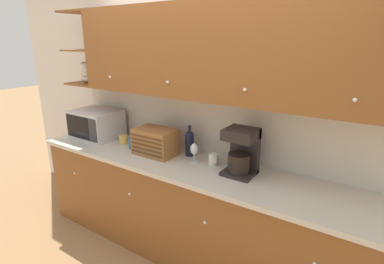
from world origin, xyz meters
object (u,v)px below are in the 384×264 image
Objects in this scene: wine_glass at (194,150)px; microwave at (96,124)px; bread_box at (156,142)px; wine_bottle at (190,142)px; mug at (213,159)px; mug_patterned_third at (124,139)px; mug_blue_second at (133,143)px; coffee_maker at (241,151)px.

microwave is at bearing 179.28° from wine_glass.
bread_box reaches higher than wine_glass.
mug is (0.29, -0.07, -0.08)m from wine_bottle.
mug_patterned_third is 0.20m from mug_blue_second.
mug is at bearing 5.51° from mug_blue_second.
wine_glass is at bearing 2.60° from mug_blue_second.
mug_patterned_third is at bearing -178.65° from mug.
mug_blue_second is 1.04× the size of mug.
microwave is at bearing 175.28° from mug_blue_second.
mug_blue_second is 0.58× the size of wine_glass.
coffee_maker reaches higher than mug_patterned_third.
mug is at bearing 1.40° from microwave.
mug is at bearing 1.35° from mug_patterned_third.
wine_glass is 1.80× the size of mug.
wine_bottle is at bearing 170.02° from coffee_maker.
microwave reaches higher than bread_box.
microwave reaches higher than wine_bottle.
wine_bottle is at bearing 27.35° from bread_box.
mug_patterned_third is 0.27× the size of coffee_maker.
mug_blue_second is 0.26× the size of bread_box.
wine_bottle is (1.18, 0.10, -0.02)m from microwave.
wine_bottle is 0.18m from wine_glass.
wine_bottle reaches higher than mug.
mug_patterned_third is 1.07m from mug.
coffee_maker is (0.57, -0.10, 0.06)m from wine_bottle.
bread_box is at bearing -176.70° from coffee_maker.
mug_patterned_third is at bearing -173.15° from wine_bottle.
mug_blue_second is 0.89m from mug.
microwave is 4.99× the size of mug_blue_second.
coffee_maker reaches higher than mug.
mug_patterned_third is at bearing 173.42° from bread_box.
bread_box is 3.97× the size of mug.
mug_patterned_third is 1.04× the size of mug.
mug_patterned_third is 0.78m from wine_bottle.
mug_patterned_third is 1.00× the size of mug_blue_second.
microwave is 0.42m from mug_patterned_third.
wine_glass is at bearing -42.81° from wine_bottle.
wine_glass is 0.19m from mug.
wine_glass is 0.44m from coffee_maker.
mug_blue_second is at bearing -177.36° from coffee_maker.
bread_box reaches higher than mug_blue_second.
mug is 0.31m from coffee_maker.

